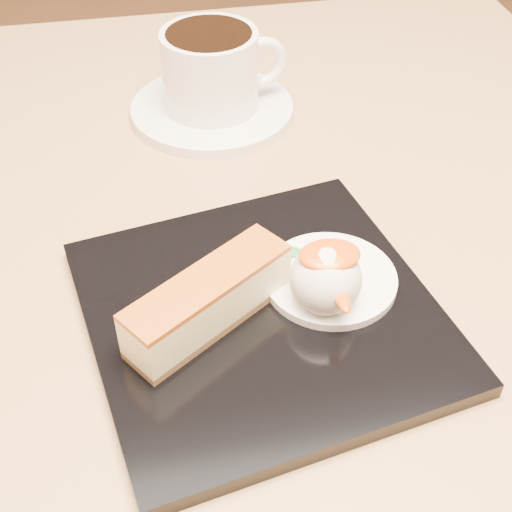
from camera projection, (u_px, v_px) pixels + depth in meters
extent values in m
cylinder|color=black|center=(224.00, 487.00, 0.79)|extent=(0.08, 0.08, 0.66)
cube|color=olive|center=(211.00, 253.00, 0.55)|extent=(0.80, 0.80, 0.04)
cube|color=black|center=(262.00, 314.00, 0.47)|extent=(0.26, 0.26, 0.01)
cube|color=brown|center=(210.00, 318.00, 0.45)|extent=(0.11, 0.09, 0.01)
cube|color=#FFEBA6|center=(208.00, 300.00, 0.44)|extent=(0.11, 0.09, 0.03)
cube|color=#944F10|center=(207.00, 281.00, 0.43)|extent=(0.11, 0.09, 0.00)
cylinder|color=white|center=(330.00, 279.00, 0.48)|extent=(0.09, 0.09, 0.01)
sphere|color=white|center=(325.00, 279.00, 0.45)|extent=(0.05, 0.05, 0.05)
ellipsoid|color=#EB4A07|center=(330.00, 255.00, 0.44)|extent=(0.04, 0.03, 0.01)
ellipsoid|color=#2A802D|center=(281.00, 260.00, 0.49)|extent=(0.02, 0.02, 0.00)
ellipsoid|color=#2A802D|center=(294.00, 252.00, 0.49)|extent=(0.02, 0.02, 0.00)
ellipsoid|color=#2A802D|center=(265.00, 253.00, 0.49)|extent=(0.01, 0.02, 0.00)
cylinder|color=white|center=(212.00, 109.00, 0.66)|extent=(0.15, 0.15, 0.01)
cylinder|color=white|center=(210.00, 70.00, 0.63)|extent=(0.09, 0.09, 0.07)
cylinder|color=black|center=(209.00, 35.00, 0.61)|extent=(0.08, 0.08, 0.00)
torus|color=white|center=(261.00, 63.00, 0.64)|extent=(0.05, 0.02, 0.05)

